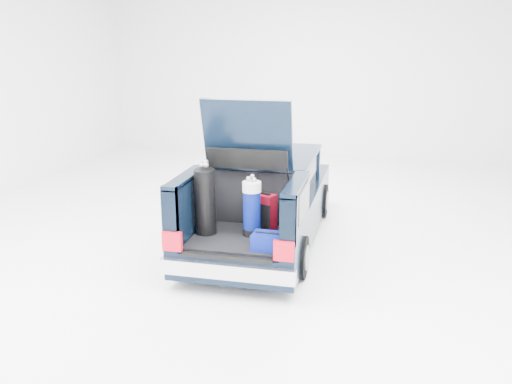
% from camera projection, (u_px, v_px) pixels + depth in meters
% --- Properties ---
extents(ground, '(14.00, 14.00, 0.00)m').
position_uv_depth(ground, '(263.00, 239.00, 9.10)').
color(ground, white).
rests_on(ground, ground).
extents(car, '(1.87, 4.65, 2.47)m').
position_uv_depth(car, '(264.00, 199.00, 9.02)').
color(car, black).
rests_on(car, ground).
extents(red_suitcase, '(0.39, 0.33, 0.55)m').
position_uv_depth(red_suitcase, '(264.00, 212.00, 7.77)').
color(red_suitcase, '#62030F').
rests_on(red_suitcase, car).
extents(black_golf_bag, '(0.34, 0.38, 1.05)m').
position_uv_depth(black_golf_bag, '(205.00, 201.00, 7.54)').
color(black_golf_bag, black).
rests_on(black_golf_bag, car).
extents(blue_golf_bag, '(0.34, 0.34, 0.87)m').
position_uv_depth(blue_golf_bag, '(252.00, 208.00, 7.51)').
color(blue_golf_bag, black).
rests_on(blue_golf_bag, car).
extents(blue_duffel, '(0.47, 0.32, 0.24)m').
position_uv_depth(blue_duffel, '(270.00, 241.00, 7.06)').
color(blue_duffel, '#040F64').
rests_on(blue_duffel, car).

